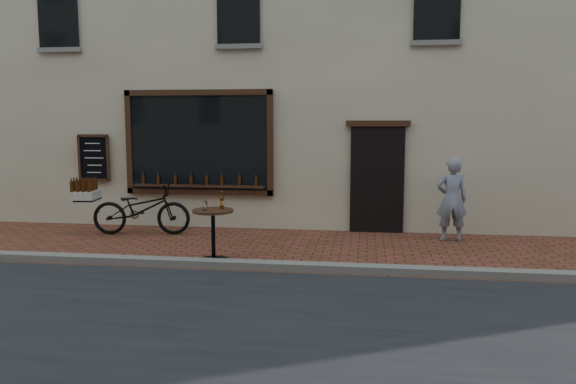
# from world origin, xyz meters

# --- Properties ---
(ground) EXTENTS (90.00, 90.00, 0.00)m
(ground) POSITION_xyz_m (0.00, 0.00, 0.00)
(ground) COLOR brown
(ground) RESTS_ON ground
(kerb) EXTENTS (90.00, 0.25, 0.12)m
(kerb) POSITION_xyz_m (0.00, 0.20, 0.06)
(kerb) COLOR slate
(kerb) RESTS_ON ground
(shop_building) EXTENTS (28.00, 6.20, 10.00)m
(shop_building) POSITION_xyz_m (0.00, 6.50, 5.00)
(shop_building) COLOR beige
(shop_building) RESTS_ON ground
(cargo_bicycle) EXTENTS (2.39, 0.95, 1.12)m
(cargo_bicycle) POSITION_xyz_m (-2.90, 2.55, 0.53)
(cargo_bicycle) COLOR black
(cargo_bicycle) RESTS_ON ground
(bistro_table) EXTENTS (0.67, 0.67, 1.16)m
(bistro_table) POSITION_xyz_m (-0.80, 0.60, 0.62)
(bistro_table) COLOR black
(bistro_table) RESTS_ON ground
(pedestrian) EXTENTS (0.60, 0.41, 1.62)m
(pedestrian) POSITION_xyz_m (3.31, 2.78, 0.81)
(pedestrian) COLOR gray
(pedestrian) RESTS_ON ground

